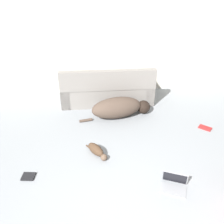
{
  "coord_description": "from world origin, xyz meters",
  "views": [
    {
      "loc": [
        -0.35,
        -1.5,
        2.67
      ],
      "look_at": [
        0.06,
        1.92,
        0.68
      ],
      "focal_mm": 40.0,
      "sensor_mm": 36.0,
      "label": 1
    }
  ],
  "objects": [
    {
      "name": "book_red",
      "position": [
        1.91,
        2.26,
        0.01
      ],
      "size": [
        0.26,
        0.26,
        0.02
      ],
      "rotation": [
        0.0,
        0.0,
        -0.76
      ],
      "color": "maroon",
      "rests_on": "ground_plane"
    },
    {
      "name": "book_black",
      "position": [
        -1.25,
        1.34,
        0.01
      ],
      "size": [
        0.21,
        0.18,
        0.02
      ],
      "rotation": [
        0.0,
        0.0,
        -0.15
      ],
      "color": "black",
      "rests_on": "ground_plane"
    },
    {
      "name": "laptop_open",
      "position": [
        0.82,
        0.91,
        0.07
      ],
      "size": [
        0.43,
        0.39,
        0.22
      ],
      "rotation": [
        0.0,
        0.0,
        -0.43
      ],
      "color": "gray",
      "rests_on": "ground_plane"
    },
    {
      "name": "dog",
      "position": [
        0.33,
        2.91,
        0.21
      ],
      "size": [
        1.52,
        0.61,
        0.43
      ],
      "rotation": [
        0.0,
        0.0,
        0.17
      ],
      "color": "#4C3D33",
      "rests_on": "ground_plane"
    },
    {
      "name": "cat",
      "position": [
        -0.21,
        1.74,
        0.08
      ],
      "size": [
        0.36,
        0.49,
        0.17
      ],
      "rotation": [
        0.0,
        0.0,
        5.3
      ],
      "color": "#473323",
      "rests_on": "ground_plane"
    },
    {
      "name": "wall_back",
      "position": [
        0.0,
        4.21,
        1.23
      ],
      "size": [
        7.67,
        0.06,
        2.46
      ],
      "color": "beige",
      "rests_on": "ground_plane"
    },
    {
      "name": "couch",
      "position": [
        0.16,
        3.63,
        0.28
      ],
      "size": [
        2.06,
        0.87,
        0.85
      ],
      "rotation": [
        0.0,
        0.0,
        3.11
      ],
      "color": "gray",
      "rests_on": "ground_plane"
    }
  ]
}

